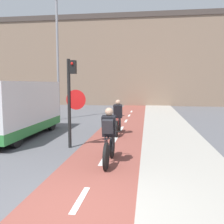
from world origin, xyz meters
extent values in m
plane|color=#5B5B60|center=(0.00, 0.00, 0.00)|extent=(120.00, 120.00, 0.00)
cube|color=brown|center=(0.00, 0.00, 0.01)|extent=(2.09, 60.00, 0.02)
cube|color=white|center=(0.00, 0.50, 0.02)|extent=(0.12, 1.10, 0.00)
cube|color=white|center=(0.00, 3.00, 0.02)|extent=(0.12, 1.10, 0.00)
cube|color=white|center=(0.00, 5.50, 0.02)|extent=(0.12, 1.10, 0.00)
cube|color=white|center=(0.00, 8.00, 0.02)|extent=(0.12, 1.10, 0.00)
cube|color=white|center=(0.00, 10.50, 0.02)|extent=(0.12, 1.10, 0.00)
cube|color=white|center=(0.00, 13.00, 0.02)|extent=(0.12, 1.10, 0.00)
cube|color=white|center=(0.00, 15.50, 0.02)|extent=(0.12, 1.10, 0.00)
cube|color=#A8A399|center=(2.25, 0.00, 0.03)|extent=(2.40, 60.00, 0.05)
cube|color=#89705B|center=(0.00, 23.38, 4.24)|extent=(60.00, 5.00, 8.47)
cube|color=#473D38|center=(0.00, 23.38, 8.72)|extent=(60.00, 5.20, 0.50)
cylinder|color=black|center=(-1.39, 4.25, 1.50)|extent=(0.11, 0.11, 3.00)
cube|color=black|center=(-1.24, 4.25, 2.73)|extent=(0.20, 0.20, 0.44)
sphere|color=red|center=(-1.24, 4.14, 2.84)|extent=(0.09, 0.09, 0.09)
cone|color=red|center=(-1.16, 4.24, 1.65)|extent=(0.67, 0.01, 0.67)
cone|color=silver|center=(-1.16, 4.25, 1.65)|extent=(0.60, 0.02, 0.60)
cylinder|color=gray|center=(-4.12, 10.67, 3.55)|extent=(0.14, 0.14, 7.10)
cylinder|color=black|center=(0.21, 2.21, 0.35)|extent=(0.07, 0.71, 0.71)
cylinder|color=black|center=(0.21, 3.30, 0.35)|extent=(0.07, 0.71, 0.71)
cylinder|color=black|center=(0.21, 2.96, 0.54)|extent=(0.04, 0.69, 0.44)
cylinder|color=black|center=(0.21, 2.46, 0.56)|extent=(0.04, 0.36, 0.46)
cylinder|color=black|center=(0.21, 2.80, 0.76)|extent=(0.04, 1.01, 0.07)
cylinder|color=black|center=(0.21, 2.42, 0.34)|extent=(0.04, 0.41, 0.05)
cylinder|color=black|center=(0.21, 3.30, 0.79)|extent=(0.46, 0.03, 0.03)
cube|color=black|center=(0.21, 2.68, 1.06)|extent=(0.36, 0.31, 0.59)
sphere|color=tan|center=(0.21, 2.72, 1.44)|extent=(0.22, 0.22, 0.22)
cylinder|color=#232328|center=(0.11, 2.64, 0.61)|extent=(0.04, 0.07, 0.44)
cylinder|color=#232328|center=(0.31, 2.64, 0.61)|extent=(0.04, 0.07, 0.44)
cube|color=#28282D|center=(0.21, 2.50, 1.08)|extent=(0.28, 0.23, 0.39)
cylinder|color=black|center=(-0.02, 6.15, 0.34)|extent=(0.07, 0.67, 0.67)
cylinder|color=black|center=(-0.02, 7.19, 0.34)|extent=(0.07, 0.67, 0.67)
cylinder|color=maroon|center=(-0.02, 6.87, 0.51)|extent=(0.04, 0.66, 0.42)
cylinder|color=maroon|center=(-0.02, 6.39, 0.53)|extent=(0.04, 0.34, 0.44)
cylinder|color=maroon|center=(-0.02, 6.71, 0.72)|extent=(0.04, 0.95, 0.07)
cylinder|color=maroon|center=(-0.02, 6.35, 0.33)|extent=(0.04, 0.39, 0.05)
cylinder|color=black|center=(-0.02, 7.19, 0.76)|extent=(0.46, 0.03, 0.03)
cube|color=black|center=(-0.02, 6.60, 1.02)|extent=(0.36, 0.31, 0.59)
sphere|color=tan|center=(-0.02, 6.64, 1.40)|extent=(0.22, 0.22, 0.22)
cylinder|color=#232328|center=(-0.12, 6.56, 0.58)|extent=(0.04, 0.07, 0.42)
cylinder|color=#232328|center=(0.08, 6.56, 0.58)|extent=(0.04, 0.07, 0.42)
cube|color=silver|center=(-4.12, 5.61, 1.26)|extent=(1.99, 4.97, 2.02)
cube|color=#33843D|center=(-4.12, 5.61, 0.42)|extent=(2.00, 4.98, 0.36)
cube|color=black|center=(-4.12, 8.08, 1.61)|extent=(1.79, 0.04, 0.70)
cylinder|color=black|center=(-5.02, 7.23, 0.35)|extent=(0.18, 0.70, 0.70)
cylinder|color=black|center=(-3.23, 7.23, 0.35)|extent=(0.18, 0.70, 0.70)
cylinder|color=black|center=(-3.23, 3.99, 0.35)|extent=(0.18, 0.70, 0.70)
camera|label=1|loc=(1.22, -3.83, 2.19)|focal=40.00mm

